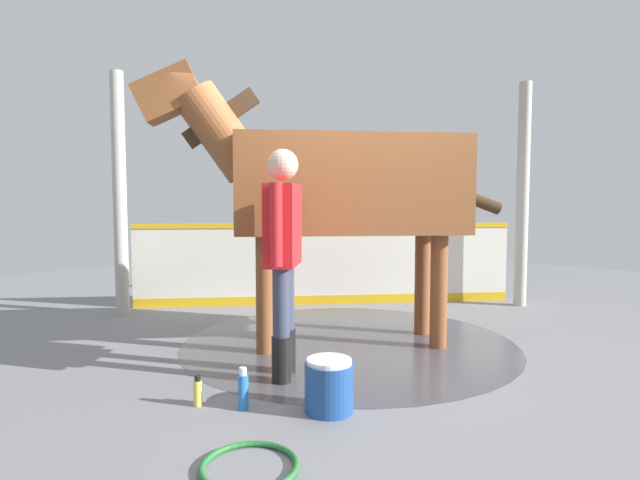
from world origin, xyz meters
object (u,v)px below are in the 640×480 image
handler (283,246)px  bottle_spray (243,390)px  horse (336,185)px  bottle_shampoo (198,392)px  hose_coil (250,466)px  wash_bucket (329,385)px

handler → bottle_spray: bearing=-104.6°
horse → bottle_spray: size_ratio=9.99×
bottle_shampoo → horse: bearing=-79.3°
horse → bottle_shampoo: horse is taller
bottle_shampoo → hose_coil: bearing=162.9°
handler → horse: bearing=70.9°
bottle_spray → wash_bucket: bearing=-140.0°
handler → bottle_shampoo: 1.21m
wash_bucket → bottle_spray: size_ratio=1.24×
bottle_spray → hose_coil: bottle_spray is taller
bottle_shampoo → hose_coil: 0.93m
handler → hose_coil: bearing=-87.9°
bottle_spray → handler: bearing=-66.6°
wash_bucket → hose_coil: bearing=103.2°
horse → handler: (-0.34, 1.00, -0.50)m
bottle_shampoo → bottle_spray: size_ratio=0.74×
handler → wash_bucket: size_ratio=5.09×
bottle_spray → hose_coil: (-0.62, 0.45, -0.11)m
horse → handler: bearing=59.7°
handler → hose_coil: size_ratio=3.45×
wash_bucket → bottle_shampoo: 0.88m
wash_bucket → bottle_spray: (0.43, 0.36, -0.04)m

